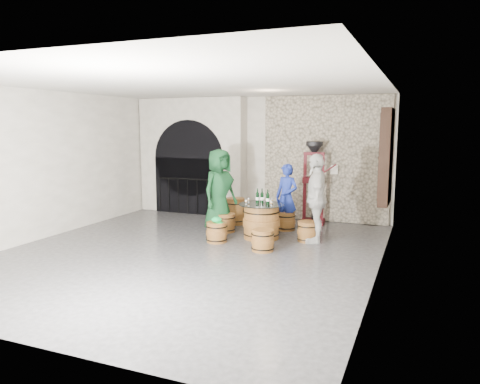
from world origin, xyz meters
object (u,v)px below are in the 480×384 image
at_px(wine_bottle_center, 268,198).
at_px(wine_bottle_right, 262,197).
at_px(person_white, 316,198).
at_px(wine_bottle_left, 257,197).
at_px(person_blue, 287,197).
at_px(barrel_stool_right, 308,232).
at_px(person_green, 219,190).
at_px(barrel_stool_left, 226,223).
at_px(corking_press, 314,176).
at_px(barrel_stool_near_right, 263,240).
at_px(side_barrel, 235,211).
at_px(barrel_stool_near_left, 217,232).
at_px(barrel_stool_far, 286,221).
at_px(barrel_table, 261,221).

xyz_separation_m(wine_bottle_center, wine_bottle_right, (-0.16, 0.09, 0.00)).
height_order(person_white, wine_bottle_left, person_white).
bearing_deg(wine_bottle_center, person_blue, 82.20).
relative_size(barrel_stool_right, wine_bottle_left, 1.42).
distance_m(person_green, wine_bottle_center, 1.32).
distance_m(barrel_stool_left, wine_bottle_right, 1.18).
relative_size(barrel_stool_right, corking_press, 0.23).
relative_size(person_green, wine_bottle_left, 5.89).
xyz_separation_m(barrel_stool_near_right, wine_bottle_left, (-0.49, 1.02, 0.68)).
relative_size(barrel_stool_left, side_barrel, 0.70).
bearing_deg(barrel_stool_right, wine_bottle_left, -177.40).
relative_size(person_white, wine_bottle_center, 5.76).
bearing_deg(barrel_stool_near_right, wine_bottle_center, 103.34).
xyz_separation_m(barrel_stool_near_right, wine_bottle_center, (-0.23, 0.95, 0.68)).
xyz_separation_m(barrel_stool_right, barrel_stool_near_left, (-1.77, -0.78, 0.00)).
height_order(barrel_stool_far, wine_bottle_right, wine_bottle_right).
bearing_deg(barrel_stool_left, barrel_stool_near_right, -42.28).
bearing_deg(wine_bottle_left, wine_bottle_center, -14.12).
bearing_deg(wine_bottle_center, barrel_stool_far, 82.33).
xyz_separation_m(person_blue, wine_bottle_right, (-0.30, -0.89, 0.11)).
height_order(barrel_stool_far, side_barrel, side_barrel).
height_order(barrel_table, barrel_stool_far, barrel_table).
bearing_deg(barrel_stool_near_right, barrel_stool_left, 137.72).
height_order(person_blue, wine_bottle_center, person_blue).
xyz_separation_m(person_green, corking_press, (1.85, 1.58, 0.24)).
distance_m(barrel_stool_near_right, wine_bottle_left, 1.32).
bearing_deg(barrel_stool_right, person_green, 174.77).
distance_m(barrel_stool_far, barrel_stool_near_left, 1.93).
bearing_deg(person_blue, barrel_stool_near_left, -105.04).
bearing_deg(person_green, person_blue, -45.58).
relative_size(wine_bottle_right, side_barrel, 0.49).
bearing_deg(wine_bottle_center, barrel_stool_left, 166.60).
xyz_separation_m(barrel_stool_far, wine_bottle_left, (-0.39, -0.90, 0.68)).
relative_size(barrel_stool_near_left, wine_bottle_right, 1.42).
distance_m(barrel_stool_right, person_green, 2.28).
bearing_deg(barrel_stool_left, corking_press, 44.28).
bearing_deg(barrel_stool_far, corking_press, 65.12).
distance_m(barrel_stool_left, person_white, 2.26).
relative_size(person_white, corking_press, 0.91).
height_order(person_white, side_barrel, person_white).
height_order(person_blue, side_barrel, person_blue).
bearing_deg(barrel_stool_left, side_barrel, 97.51).
bearing_deg(barrel_stool_left, person_green, 164.37).
height_order(barrel_stool_near_left, wine_bottle_right, wine_bottle_right).
bearing_deg(barrel_stool_near_left, barrel_table, 40.69).
distance_m(barrel_stool_right, person_white, 0.74).
bearing_deg(barrel_stool_right, barrel_stool_near_left, -156.14).
bearing_deg(person_green, wine_bottle_center, -84.59).
relative_size(wine_bottle_center, corking_press, 0.16).
relative_size(wine_bottle_center, wine_bottle_right, 1.00).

